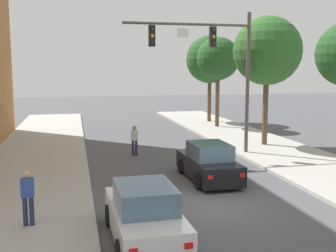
# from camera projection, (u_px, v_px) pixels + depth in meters

# --- Properties ---
(ground_plane) EXTENTS (120.00, 120.00, 0.00)m
(ground_plane) POSITION_uv_depth(u_px,v_px,m) (212.00, 205.00, 14.23)
(ground_plane) COLOR #4C4C51
(sidewalk_left) EXTENTS (5.00, 60.00, 0.15)m
(sidewalk_left) POSITION_uv_depth(u_px,v_px,m) (13.00, 218.00, 12.79)
(sidewalk_left) COLOR #A8A59E
(sidewalk_left) RESTS_ON ground
(traffic_signal_mast) EXTENTS (6.82, 0.38, 7.50)m
(traffic_signal_mast) POSITION_uv_depth(u_px,v_px,m) (214.00, 56.00, 21.58)
(traffic_signal_mast) COLOR #514C47
(traffic_signal_mast) RESTS_ON sidewalk_right
(car_lead_black) EXTENTS (1.87, 4.26, 1.60)m
(car_lead_black) POSITION_uv_depth(u_px,v_px,m) (208.00, 163.00, 17.42)
(car_lead_black) COLOR black
(car_lead_black) RESTS_ON ground
(car_following_white) EXTENTS (1.90, 4.27, 1.60)m
(car_following_white) POSITION_uv_depth(u_px,v_px,m) (144.00, 215.00, 11.19)
(car_following_white) COLOR silver
(car_following_white) RESTS_ON ground
(pedestrian_sidewalk_left_walker) EXTENTS (0.36, 0.22, 1.64)m
(pedestrian_sidewalk_left_walker) POSITION_uv_depth(u_px,v_px,m) (28.00, 195.00, 11.88)
(pedestrian_sidewalk_left_walker) COLOR #232847
(pedestrian_sidewalk_left_walker) RESTS_ON sidewalk_left
(pedestrian_crossing_road) EXTENTS (0.36, 0.22, 1.64)m
(pedestrian_crossing_road) POSITION_uv_depth(u_px,v_px,m) (135.00, 139.00, 22.30)
(pedestrian_crossing_road) COLOR #232847
(pedestrian_crossing_road) RESTS_ON ground
(street_tree_second) EXTENTS (4.05, 4.05, 7.62)m
(street_tree_second) POSITION_uv_depth(u_px,v_px,m) (267.00, 51.00, 24.25)
(street_tree_second) COLOR brown
(street_tree_second) RESTS_ON sidewalk_right
(street_tree_third) EXTENTS (3.37, 3.37, 7.04)m
(street_tree_third) POSITION_uv_depth(u_px,v_px,m) (218.00, 59.00, 32.28)
(street_tree_third) COLOR brown
(street_tree_third) RESTS_ON sidewalk_right
(street_tree_farthest) EXTENTS (4.11, 4.11, 7.42)m
(street_tree_farthest) POSITION_uv_depth(u_px,v_px,m) (210.00, 60.00, 35.54)
(street_tree_farthest) COLOR brown
(street_tree_farthest) RESTS_ON sidewalk_right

